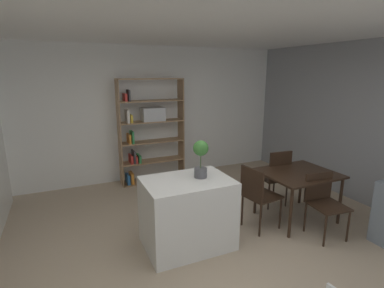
# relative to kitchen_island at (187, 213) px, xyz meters

# --- Properties ---
(ground_plane) EXTENTS (8.52, 8.52, 0.00)m
(ground_plane) POSITION_rel_kitchen_island_xyz_m (0.16, -0.32, -0.45)
(ground_plane) COLOR tan
(ceiling_slab) EXTENTS (6.21, 6.15, 0.06)m
(ceiling_slab) POSITION_rel_kitchen_island_xyz_m (0.16, -0.32, 2.28)
(ceiling_slab) COLOR white
(ceiling_slab) RESTS_ON ground_plane
(back_partition) EXTENTS (6.21, 0.06, 2.69)m
(back_partition) POSITION_rel_kitchen_island_xyz_m (0.16, 2.73, 0.90)
(back_partition) COLOR white
(back_partition) RESTS_ON ground_plane
(kitchen_island) EXTENTS (1.08, 0.77, 0.89)m
(kitchen_island) POSITION_rel_kitchen_island_xyz_m (0.00, 0.00, 0.00)
(kitchen_island) COLOR silver
(kitchen_island) RESTS_ON ground_plane
(potted_plant_on_island) EXTENTS (0.19, 0.19, 0.47)m
(potted_plant_on_island) POSITION_rel_kitchen_island_xyz_m (0.19, 0.02, 0.73)
(potted_plant_on_island) COLOR #4C4C51
(potted_plant_on_island) RESTS_ON kitchen_island
(open_bookshelf) EXTENTS (1.29, 0.31, 2.07)m
(open_bookshelf) POSITION_rel_kitchen_island_xyz_m (0.20, 2.43, 0.63)
(open_bookshelf) COLOR #997551
(open_bookshelf) RESTS_ON ground_plane
(dining_table) EXTENTS (1.04, 0.90, 0.74)m
(dining_table) POSITION_rel_kitchen_island_xyz_m (1.78, -0.01, 0.22)
(dining_table) COLOR black
(dining_table) RESTS_ON ground_plane
(dining_chair_near) EXTENTS (0.48, 0.50, 0.85)m
(dining_chair_near) POSITION_rel_kitchen_island_xyz_m (1.79, -0.49, 0.07)
(dining_chair_near) COLOR black
(dining_chair_near) RESTS_ON ground_plane
(dining_chair_island_side) EXTENTS (0.51, 0.48, 0.92)m
(dining_chair_island_side) POSITION_rel_kitchen_island_xyz_m (1.04, -0.03, 0.11)
(dining_chair_island_side) COLOR black
(dining_chair_island_side) RESTS_ON ground_plane
(dining_chair_far) EXTENTS (0.43, 0.44, 0.96)m
(dining_chair_far) POSITION_rel_kitchen_island_xyz_m (1.77, 0.46, 0.12)
(dining_chair_far) COLOR black
(dining_chair_far) RESTS_ON ground_plane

